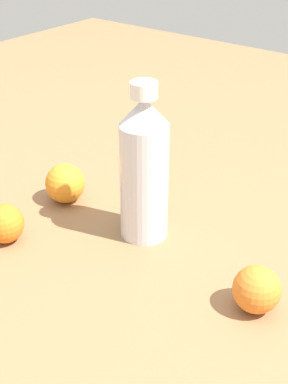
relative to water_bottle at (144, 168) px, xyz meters
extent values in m
plane|color=olive|center=(0.04, 0.02, -0.12)|extent=(2.40, 2.40, 0.00)
cylinder|color=silver|center=(0.00, 0.00, -0.03)|extent=(0.08, 0.08, 0.20)
cone|color=silver|center=(0.00, 0.00, 0.10)|extent=(0.08, 0.08, 0.04)
cylinder|color=white|center=(0.00, 0.00, 0.13)|extent=(0.04, 0.04, 0.02)
sphere|color=orange|center=(0.16, -0.17, -0.09)|extent=(0.07, 0.07, 0.07)
sphere|color=orange|center=(0.00, -0.18, -0.09)|extent=(0.07, 0.07, 0.07)
sphere|color=orange|center=(0.05, 0.24, -0.09)|extent=(0.07, 0.07, 0.07)
camera|label=1|loc=(0.62, 0.49, 0.41)|focal=52.25mm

